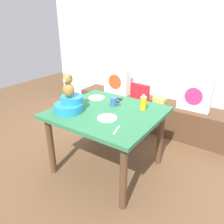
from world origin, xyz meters
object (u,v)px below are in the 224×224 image
at_px(ketchup_bottle, 143,102).
at_px(dinner_plate_far, 107,118).
at_px(teddy_bear, 68,86).
at_px(cell_phone, 118,100).
at_px(highchair, 134,104).
at_px(infant_seat_teal, 70,105).
at_px(pillow_floral_left, 117,81).
at_px(dinner_plate_near, 97,98).
at_px(dining_table, 107,120).
at_px(book_stack, 160,100).
at_px(pillow_floral_right, 195,95).
at_px(coffee_mug, 114,102).

relative_size(ketchup_bottle, dinner_plate_far, 0.92).
distance_m(teddy_bear, cell_phone, 0.67).
bearing_deg(dinner_plate_far, highchair, 102.65).
height_order(infant_seat_teal, ketchup_bottle, ketchup_bottle).
bearing_deg(teddy_bear, infant_seat_teal, 90.00).
relative_size(pillow_floral_left, cell_phone, 3.06).
bearing_deg(highchair, dinner_plate_near, -111.72).
xyz_separation_m(dining_table, ketchup_bottle, (0.31, 0.24, 0.19)).
relative_size(book_stack, infant_seat_teal, 0.61).
xyz_separation_m(pillow_floral_left, teddy_bear, (0.34, -1.46, 0.34)).
height_order(highchair, cell_phone, highchair).
relative_size(pillow_floral_right, ketchup_bottle, 2.38).
bearing_deg(ketchup_bottle, dinner_plate_near, 179.24).
bearing_deg(pillow_floral_left, coffee_mug, -58.98).
bearing_deg(infant_seat_teal, dining_table, 34.46).
relative_size(coffee_mug, dinner_plate_near, 0.60).
bearing_deg(dinner_plate_near, cell_phone, 17.24).
relative_size(pillow_floral_right, highchair, 0.56).
bearing_deg(pillow_floral_left, pillow_floral_right, 0.00).
relative_size(highchair, cell_phone, 5.49).
distance_m(book_stack, ketchup_bottle, 1.09).
xyz_separation_m(pillow_floral_right, book_stack, (-0.51, 0.02, -0.18)).
xyz_separation_m(book_stack, dinner_plate_near, (-0.44, -1.01, 0.25)).
relative_size(highchair, coffee_mug, 6.58).
bearing_deg(dinner_plate_near, teddy_bear, -89.14).
bearing_deg(pillow_floral_right, highchair, -149.88).
relative_size(pillow_floral_left, dinner_plate_near, 2.20).
relative_size(teddy_bear, coffee_mug, 2.08).
relative_size(infant_seat_teal, dinner_plate_far, 1.65).
bearing_deg(dining_table, highchair, 97.25).
relative_size(book_stack, dinner_plate_far, 1.00).
bearing_deg(dining_table, infant_seat_teal, -145.54).
height_order(book_stack, dining_table, dining_table).
bearing_deg(teddy_bear, dinner_plate_far, 8.85).
relative_size(highchair, ketchup_bottle, 4.27).
bearing_deg(book_stack, dinner_plate_near, -113.43).
bearing_deg(coffee_mug, dinner_plate_near, 165.54).
bearing_deg(pillow_floral_right, dining_table, -116.25).
bearing_deg(ketchup_bottle, cell_phone, 166.46).
bearing_deg(pillow_floral_left, infant_seat_teal, -76.93).
bearing_deg(cell_phone, dinner_plate_near, -173.94).
bearing_deg(dinner_plate_far, cell_phone, 110.37).
bearing_deg(book_stack, teddy_bear, -106.14).
bearing_deg(highchair, cell_phone, -85.59).
distance_m(ketchup_bottle, cell_phone, 0.40).
distance_m(book_stack, dinner_plate_far, 1.44).
bearing_deg(teddy_bear, ketchup_bottle, 36.36).
bearing_deg(dining_table, book_stack, 85.27).
distance_m(dinner_plate_far, cell_phone, 0.52).
bearing_deg(cell_phone, teddy_bear, -125.98).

